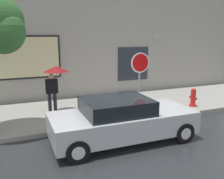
{
  "coord_description": "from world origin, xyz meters",
  "views": [
    {
      "loc": [
        -2.84,
        -6.73,
        3.26
      ],
      "look_at": [
        0.6,
        1.8,
        1.2
      ],
      "focal_mm": 39.56,
      "sensor_mm": 36.0,
      "label": 1
    }
  ],
  "objects_px": {
    "fire_hydrant": "(193,97)",
    "stop_sign": "(140,72)",
    "pedestrian_with_umbrella": "(55,76)",
    "parked_car": "(122,120)"
  },
  "relations": [
    {
      "from": "parked_car",
      "to": "fire_hydrant",
      "type": "height_order",
      "value": "parked_car"
    },
    {
      "from": "fire_hydrant",
      "to": "stop_sign",
      "type": "bearing_deg",
      "value": -174.21
    },
    {
      "from": "fire_hydrant",
      "to": "pedestrian_with_umbrella",
      "type": "distance_m",
      "value": 6.02
    },
    {
      "from": "parked_car",
      "to": "pedestrian_with_umbrella",
      "type": "relative_size",
      "value": 2.35
    },
    {
      "from": "fire_hydrant",
      "to": "stop_sign",
      "type": "height_order",
      "value": "stop_sign"
    },
    {
      "from": "parked_car",
      "to": "pedestrian_with_umbrella",
      "type": "height_order",
      "value": "pedestrian_with_umbrella"
    },
    {
      "from": "parked_car",
      "to": "pedestrian_with_umbrella",
      "type": "xyz_separation_m",
      "value": [
        -1.47,
        3.23,
        0.97
      ]
    },
    {
      "from": "parked_car",
      "to": "fire_hydrant",
      "type": "bearing_deg",
      "value": 23.2
    },
    {
      "from": "pedestrian_with_umbrella",
      "to": "stop_sign",
      "type": "relative_size",
      "value": 0.77
    },
    {
      "from": "fire_hydrant",
      "to": "pedestrian_with_umbrella",
      "type": "height_order",
      "value": "pedestrian_with_umbrella"
    }
  ]
}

